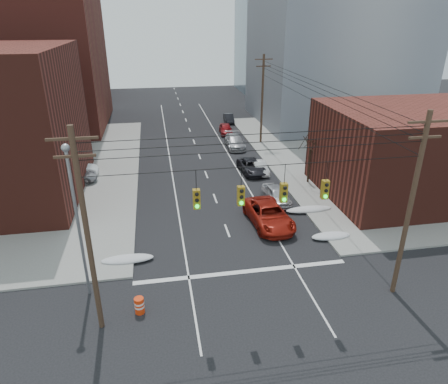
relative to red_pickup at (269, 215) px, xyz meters
name	(u,v)px	position (x,y,z in m)	size (l,w,h in m)	color
ground	(271,347)	(-3.42, -12.45, -0.84)	(160.00, 160.00, 0.00)	black
sidewalk_ne	(422,151)	(23.58, 14.55, -0.77)	(40.00, 40.00, 0.15)	gray
building_brick_tall	(2,17)	(-27.42, 35.55, 14.16)	(24.00, 20.00, 30.00)	maroon
building_brick_far	(44,65)	(-29.42, 61.55, 5.16)	(22.00, 18.00, 12.00)	#532018
building_office	(336,36)	(18.58, 31.55, 11.66)	(22.00, 20.00, 25.00)	gray
building_glass	(290,37)	(20.58, 57.55, 10.16)	(20.00, 18.00, 22.00)	gray
building_storefront	(417,152)	(14.58, 3.55, 3.16)	(16.00, 12.00, 8.00)	#532018
utility_pole_left	(87,232)	(-11.92, -9.45, 4.94)	(2.20, 0.28, 11.00)	#473323
utility_pole_right	(411,205)	(5.08, -9.45, 4.94)	(2.20, 0.28, 11.00)	#473323
utility_pole_far	(262,98)	(5.08, 21.55, 4.94)	(2.20, 0.28, 11.00)	#473323
traffic_signals	(263,193)	(-3.32, -9.48, 6.33)	(17.00, 0.42, 2.02)	black
street_light	(76,211)	(-12.92, -6.45, 4.70)	(0.44, 0.44, 9.32)	gray
bare_tree	(309,161)	(6.17, 7.55, 1.48)	(2.09, 2.20, 4.93)	black
snow_nw	(127,259)	(-10.82, -3.45, -0.63)	(3.50, 1.08, 0.42)	silver
snow_ne	(331,236)	(3.98, -2.95, -0.63)	(3.00, 1.08, 0.42)	silver
snow_east_far	(309,209)	(3.98, 1.55, -0.63)	(4.00, 1.08, 0.42)	silver
red_pickup	(269,215)	(0.00, 0.00, 0.00)	(2.79, 6.06, 1.68)	maroon
parked_car_a	(277,195)	(1.84, 3.90, -0.14)	(1.67, 4.15, 1.41)	silver
parked_car_b	(260,167)	(2.20, 11.07, -0.23)	(1.29, 3.70, 1.22)	silver
parked_car_c	(252,166)	(1.38, 11.37, -0.17)	(2.21, 4.80, 1.33)	black
parked_car_d	(235,141)	(1.38, 20.22, -0.07)	(2.15, 5.29, 1.54)	#AAAAAF
parked_car_e	(226,129)	(1.38, 26.56, -0.13)	(1.67, 4.15, 1.41)	maroon
parked_car_f	(229,118)	(2.98, 32.90, -0.20)	(1.36, 3.91, 1.29)	black
lot_car_a	(73,169)	(-16.80, 13.01, 0.09)	(1.65, 4.73, 1.56)	silver
lot_car_b	(72,177)	(-16.66, 11.26, -0.04)	(2.16, 4.68, 1.30)	#A9A9AD
lot_car_c	(8,178)	(-22.78, 12.18, -0.08)	(1.70, 4.19, 1.22)	black
lot_car_d	(42,170)	(-19.99, 13.60, -0.02)	(1.58, 3.94, 1.34)	#A8A8AC
construction_barrel	(139,305)	(-9.92, -8.71, -0.34)	(0.70, 0.70, 0.97)	red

